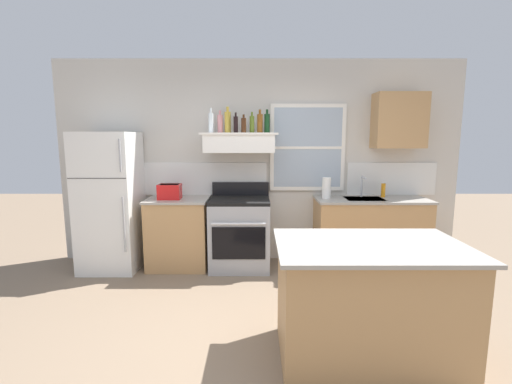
# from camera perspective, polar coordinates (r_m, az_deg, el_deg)

# --- Properties ---
(ground_plane) EXTENTS (16.00, 16.00, 0.00)m
(ground_plane) POSITION_cam_1_polar(r_m,az_deg,el_deg) (3.14, 0.94, -23.83)
(ground_plane) COLOR #7A6651
(back_wall) EXTENTS (5.40, 0.11, 2.70)m
(back_wall) POSITION_cam_1_polar(r_m,az_deg,el_deg) (4.89, 0.98, 4.77)
(back_wall) COLOR beige
(back_wall) RESTS_ON ground_plane
(refrigerator) EXTENTS (0.70, 0.72, 1.75)m
(refrigerator) POSITION_cam_1_polar(r_m,az_deg,el_deg) (4.93, -22.05, -1.43)
(refrigerator) COLOR white
(refrigerator) RESTS_ON ground_plane
(counter_left_of_stove) EXTENTS (0.79, 0.63, 0.91)m
(counter_left_of_stove) POSITION_cam_1_polar(r_m,az_deg,el_deg) (4.82, -12.03, -6.31)
(counter_left_of_stove) COLOR tan
(counter_left_of_stove) RESTS_ON ground_plane
(toaster) EXTENTS (0.30, 0.20, 0.19)m
(toaster) POSITION_cam_1_polar(r_m,az_deg,el_deg) (4.68, -13.44, 0.11)
(toaster) COLOR red
(toaster) RESTS_ON counter_left_of_stove
(stove_range) EXTENTS (0.76, 0.69, 1.09)m
(stove_range) POSITION_cam_1_polar(r_m,az_deg,el_deg) (4.68, -2.45, -6.47)
(stove_range) COLOR #9EA0A5
(stove_range) RESTS_ON ground_plane
(range_hood_shelf) EXTENTS (0.96, 0.52, 0.24)m
(range_hood_shelf) POSITION_cam_1_polar(r_m,az_deg,el_deg) (4.61, -2.49, 7.89)
(range_hood_shelf) COLOR white
(bottle_clear_tall) EXTENTS (0.06, 0.06, 0.30)m
(bottle_clear_tall) POSITION_cam_1_polar(r_m,az_deg,el_deg) (4.64, -7.04, 10.92)
(bottle_clear_tall) COLOR silver
(bottle_clear_tall) RESTS_ON range_hood_shelf
(bottle_rose_pink) EXTENTS (0.07, 0.07, 0.28)m
(bottle_rose_pink) POSITION_cam_1_polar(r_m,az_deg,el_deg) (4.69, -5.59, 10.80)
(bottle_rose_pink) COLOR #C67F84
(bottle_rose_pink) RESTS_ON range_hood_shelf
(bottle_champagne_gold_foil) EXTENTS (0.08, 0.08, 0.33)m
(bottle_champagne_gold_foil) POSITION_cam_1_polar(r_m,az_deg,el_deg) (4.67, -4.39, 11.06)
(bottle_champagne_gold_foil) COLOR #B29333
(bottle_champagne_gold_foil) RESTS_ON range_hood_shelf
(bottle_balsamic_dark) EXTENTS (0.06, 0.06, 0.25)m
(bottle_balsamic_dark) POSITION_cam_1_polar(r_m,az_deg,el_deg) (4.57, -3.10, 10.72)
(bottle_balsamic_dark) COLOR black
(bottle_balsamic_dark) RESTS_ON range_hood_shelf
(bottle_brown_stout) EXTENTS (0.06, 0.06, 0.23)m
(bottle_brown_stout) POSITION_cam_1_polar(r_m,az_deg,el_deg) (4.56, -1.84, 10.60)
(bottle_brown_stout) COLOR #381E0F
(bottle_brown_stout) RESTS_ON range_hood_shelf
(bottle_olive_oil_square) EXTENTS (0.06, 0.06, 0.26)m
(bottle_olive_oil_square) POSITION_cam_1_polar(r_m,az_deg,el_deg) (4.61, -0.51, 10.76)
(bottle_olive_oil_square) COLOR #4C601E
(bottle_olive_oil_square) RESTS_ON range_hood_shelf
(bottle_amber_wine) EXTENTS (0.07, 0.07, 0.29)m
(bottle_amber_wine) POSITION_cam_1_polar(r_m,az_deg,el_deg) (4.62, 0.76, 10.91)
(bottle_amber_wine) COLOR brown
(bottle_amber_wine) RESTS_ON range_hood_shelf
(bottle_dark_green_wine) EXTENTS (0.07, 0.07, 0.29)m
(bottle_dark_green_wine) POSITION_cam_1_polar(r_m,az_deg,el_deg) (4.66, 1.90, 10.91)
(bottle_dark_green_wine) COLOR #143819
(bottle_dark_green_wine) RESTS_ON range_hood_shelf
(counter_right_with_sink) EXTENTS (1.43, 0.63, 0.91)m
(counter_right_with_sink) POSITION_cam_1_polar(r_m,az_deg,el_deg) (4.94, 17.79, -6.15)
(counter_right_with_sink) COLOR tan
(counter_right_with_sink) RESTS_ON ground_plane
(sink_faucet) EXTENTS (0.03, 0.17, 0.28)m
(sink_faucet) POSITION_cam_1_polar(r_m,az_deg,el_deg) (4.89, 16.68, 1.24)
(sink_faucet) COLOR silver
(sink_faucet) RESTS_ON counter_right_with_sink
(paper_towel_roll) EXTENTS (0.11, 0.11, 0.27)m
(paper_towel_roll) POSITION_cam_1_polar(r_m,az_deg,el_deg) (4.68, 11.28, 0.63)
(paper_towel_roll) COLOR white
(paper_towel_roll) RESTS_ON counter_right_with_sink
(dish_soap_bottle) EXTENTS (0.06, 0.06, 0.18)m
(dish_soap_bottle) POSITION_cam_1_polar(r_m,az_deg,el_deg) (4.99, 19.71, 0.25)
(dish_soap_bottle) COLOR orange
(dish_soap_bottle) RESTS_ON counter_right_with_sink
(kitchen_island) EXTENTS (1.40, 0.90, 0.91)m
(kitchen_island) POSITION_cam_1_polar(r_m,az_deg,el_deg) (2.96, 17.54, -16.29)
(kitchen_island) COLOR tan
(kitchen_island) RESTS_ON ground_plane
(upper_cabinet_right) EXTENTS (0.64, 0.32, 0.70)m
(upper_cabinet_right) POSITION_cam_1_polar(r_m,az_deg,el_deg) (5.04, 21.94, 10.49)
(upper_cabinet_right) COLOR tan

